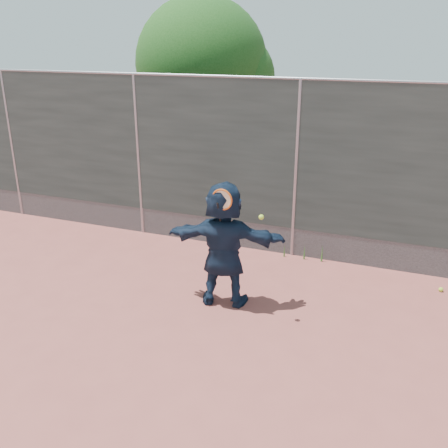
% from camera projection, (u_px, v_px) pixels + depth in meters
% --- Properties ---
extents(ground, '(80.00, 80.00, 0.00)m').
position_uv_depth(ground, '(218.00, 369.00, 5.78)').
color(ground, '#9E4C42').
rests_on(ground, ground).
extents(player, '(1.75, 0.81, 1.81)m').
position_uv_depth(player, '(224.00, 244.00, 6.94)').
color(player, '#15243A').
rests_on(player, ground).
extents(ball_ground, '(0.07, 0.07, 0.07)m').
position_uv_depth(ball_ground, '(441.00, 289.00, 7.53)').
color(ball_ground, '#B8E733').
rests_on(ball_ground, ground).
extents(fence, '(20.00, 0.06, 3.03)m').
position_uv_depth(fence, '(296.00, 167.00, 8.27)').
color(fence, '#38423D').
rests_on(fence, ground).
extents(swing_action, '(0.73, 0.15, 0.51)m').
position_uv_depth(swing_action, '(226.00, 203.00, 6.49)').
color(swing_action, '#D75614').
rests_on(swing_action, ground).
extents(tree_left, '(3.15, 3.00, 4.53)m').
position_uv_depth(tree_left, '(209.00, 68.00, 11.42)').
color(tree_left, '#382314').
rests_on(tree_left, ground).
extents(weed_clump, '(0.68, 0.07, 0.30)m').
position_uv_depth(weed_clump, '(307.00, 252.00, 8.58)').
color(weed_clump, '#387226').
rests_on(weed_clump, ground).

